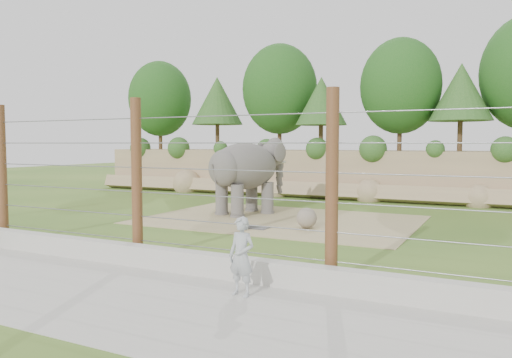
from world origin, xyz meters
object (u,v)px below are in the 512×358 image
at_px(elephant, 245,177).
at_px(stone_ball, 307,218).
at_px(zookeeper, 242,256).
at_px(barrier_fence, 137,180).

xyz_separation_m(elephant, stone_ball, (3.50, -2.09, -1.16)).
distance_m(elephant, zookeeper, 10.95).
bearing_deg(barrier_fence, stone_ball, 71.02).
bearing_deg(elephant, stone_ball, -9.63).
bearing_deg(stone_ball, barrier_fence, -108.98).
distance_m(stone_ball, zookeeper, 7.74).
height_order(elephant, zookeeper, elephant).
height_order(elephant, stone_ball, elephant).
xyz_separation_m(elephant, zookeeper, (5.10, -9.66, -0.76)).
bearing_deg(elephant, zookeeper, -40.92).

